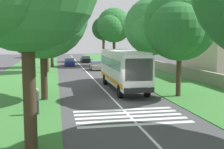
# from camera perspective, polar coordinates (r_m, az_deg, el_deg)

# --- Properties ---
(ground) EXTENTS (160.00, 160.00, 0.00)m
(ground) POSITION_cam_1_polar(r_m,az_deg,el_deg) (22.11, 1.03, -5.64)
(ground) COLOR #424244
(grass_verge_left) EXTENTS (120.00, 8.00, 0.04)m
(grass_verge_left) POSITION_cam_1_polar(r_m,az_deg,el_deg) (36.64, -16.60, -0.95)
(grass_verge_left) COLOR #387533
(grass_verge_left) RESTS_ON ground
(grass_verge_right) EXTENTS (120.00, 8.00, 0.04)m
(grass_verge_right) POSITION_cam_1_polar(r_m,az_deg,el_deg) (38.57, 8.42, -0.36)
(grass_verge_right) COLOR #387533
(grass_verge_right) RESTS_ON ground
(centre_line) EXTENTS (110.00, 0.16, 0.01)m
(centre_line) POSITION_cam_1_polar(r_m,az_deg,el_deg) (36.72, -3.76, -0.69)
(centre_line) COLOR silver
(centre_line) RESTS_ON ground
(coach_bus) EXTENTS (11.16, 2.62, 3.73)m
(coach_bus) POSITION_cam_1_polar(r_m,az_deg,el_deg) (27.95, 2.14, 1.41)
(coach_bus) COLOR white
(coach_bus) RESTS_ON ground
(zebra_crossing) EXTENTS (4.05, 6.80, 0.01)m
(zebra_crossing) POSITION_cam_1_polar(r_m,az_deg,el_deg) (18.52, 3.46, -8.09)
(zebra_crossing) COLOR silver
(zebra_crossing) RESTS_ON ground
(trailing_car_0) EXTENTS (4.30, 1.78, 1.43)m
(trailing_car_0) POSITION_cam_1_polar(r_m,az_deg,el_deg) (46.72, -3.08, 1.72)
(trailing_car_0) COLOR #B7A893
(trailing_car_0) RESTS_ON ground
(trailing_car_1) EXTENTS (4.30, 1.78, 1.43)m
(trailing_car_1) POSITION_cam_1_polar(r_m,az_deg,el_deg) (54.68, -8.25, 2.39)
(trailing_car_1) COLOR navy
(trailing_car_1) RESTS_ON ground
(trailing_car_2) EXTENTS (4.30, 1.78, 1.43)m
(trailing_car_2) POSITION_cam_1_polar(r_m,az_deg,el_deg) (62.05, -5.17, 2.94)
(trailing_car_2) COLOR black
(trailing_car_2) RESTS_ON ground
(roadside_tree_left_0) EXTENTS (7.97, 6.27, 9.26)m
(roadside_tree_left_0) POSITION_cam_1_polar(r_m,az_deg,el_deg) (82.00, -11.52, 7.47)
(roadside_tree_left_0) COLOR brown
(roadside_tree_left_0) RESTS_ON grass_verge_left
(roadside_tree_left_2) EXTENTS (8.30, 7.21, 10.43)m
(roadside_tree_left_2) POSITION_cam_1_polar(r_m,az_deg,el_deg) (23.79, -13.66, 11.25)
(roadside_tree_left_2) COLOR #3D2D1E
(roadside_tree_left_2) RESTS_ON grass_verge_left
(roadside_tree_left_3) EXTENTS (5.99, 4.88, 8.83)m
(roadside_tree_left_3) POSITION_cam_1_polar(r_m,az_deg,el_deg) (43.96, -12.70, 8.57)
(roadside_tree_left_3) COLOR brown
(roadside_tree_left_3) RESTS_ON grass_verge_left
(roadside_tree_left_4) EXTENTS (5.19, 4.61, 8.89)m
(roadside_tree_left_4) POSITION_cam_1_polar(r_m,az_deg,el_deg) (52.07, -11.78, 8.52)
(roadside_tree_left_4) COLOR #3D2D1E
(roadside_tree_left_4) RESTS_ON grass_verge_left
(roadside_tree_right_0) EXTENTS (7.31, 6.09, 9.03)m
(roadside_tree_right_0) POSITION_cam_1_polar(r_m,az_deg,el_deg) (24.90, 12.67, 9.16)
(roadside_tree_right_0) COLOR #4C3826
(roadside_tree_right_0) RESTS_ON grass_verge_right
(roadside_tree_right_1) EXTENTS (7.76, 6.48, 9.44)m
(roadside_tree_right_1) POSITION_cam_1_polar(r_m,az_deg,el_deg) (33.79, 7.62, 8.92)
(roadside_tree_right_1) COLOR #4C3826
(roadside_tree_right_1) RESTS_ON grass_verge_right
(roadside_tree_right_2) EXTENTS (8.00, 6.34, 10.46)m
(roadside_tree_right_2) POSITION_cam_1_polar(r_m,az_deg,el_deg) (53.96, 0.17, 9.29)
(roadside_tree_right_2) COLOR #4C3826
(roadside_tree_right_2) RESTS_ON grass_verge_right
(roadside_tree_right_4) EXTENTS (6.13, 5.11, 9.70)m
(roadside_tree_right_4) POSITION_cam_1_polar(r_m,az_deg,el_deg) (65.35, -1.77, 8.72)
(roadside_tree_right_4) COLOR #4C3826
(roadside_tree_right_4) RESTS_ON grass_verge_right
(utility_pole) EXTENTS (0.24, 1.40, 7.01)m
(utility_pole) POSITION_cam_1_polar(r_m,az_deg,el_deg) (32.16, 7.35, 4.80)
(utility_pole) COLOR #473828
(utility_pole) RESTS_ON grass_verge_right
(roadside_wall) EXTENTS (70.00, 0.40, 1.32)m
(roadside_wall) POSITION_cam_1_polar(r_m,az_deg,el_deg) (44.34, 10.47, 1.39)
(roadside_wall) COLOR gray
(roadside_wall) RESTS_ON grass_verge_right
(pedestrian) EXTENTS (0.34, 0.34, 1.69)m
(pedestrian) POSITION_cam_1_polar(r_m,az_deg,el_deg) (19.25, -14.38, -4.95)
(pedestrian) COLOR #26262D
(pedestrian) RESTS_ON grass_verge_left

